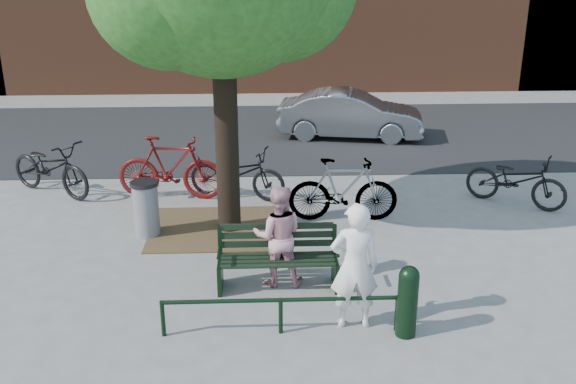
{
  "coord_description": "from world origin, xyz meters",
  "views": [
    {
      "loc": [
        -0.22,
        -8.34,
        4.6
      ],
      "look_at": [
        0.19,
        1.0,
        1.12
      ],
      "focal_mm": 40.0,
      "sensor_mm": 36.0,
      "label": 1
    }
  ],
  "objects_px": {
    "park_bench": "(278,256)",
    "person_right": "(278,236)",
    "person_left": "(354,266)",
    "litter_bin": "(146,208)",
    "parked_car": "(351,115)",
    "bollard": "(408,299)",
    "bicycle_c": "(237,173)"
  },
  "relations": [
    {
      "from": "parked_car",
      "to": "litter_bin",
      "type": "bearing_deg",
      "value": 154.93
    },
    {
      "from": "park_bench",
      "to": "parked_car",
      "type": "bearing_deg",
      "value": 75.03
    },
    {
      "from": "person_left",
      "to": "bollard",
      "type": "xyz_separation_m",
      "value": [
        0.65,
        -0.26,
        -0.34
      ]
    },
    {
      "from": "parked_car",
      "to": "park_bench",
      "type": "bearing_deg",
      "value": 175.4
    },
    {
      "from": "person_right",
      "to": "person_left",
      "type": "bearing_deg",
      "value": 130.59
    },
    {
      "from": "person_right",
      "to": "litter_bin",
      "type": "relative_size",
      "value": 1.56
    },
    {
      "from": "park_bench",
      "to": "litter_bin",
      "type": "height_order",
      "value": "litter_bin"
    },
    {
      "from": "park_bench",
      "to": "parked_car",
      "type": "relative_size",
      "value": 0.46
    },
    {
      "from": "litter_bin",
      "to": "parked_car",
      "type": "xyz_separation_m",
      "value": [
        4.37,
        6.14,
        0.13
      ]
    },
    {
      "from": "litter_bin",
      "to": "park_bench",
      "type": "bearing_deg",
      "value": -40.93
    },
    {
      "from": "park_bench",
      "to": "person_left",
      "type": "relative_size",
      "value": 1.01
    },
    {
      "from": "person_left",
      "to": "litter_bin",
      "type": "distance_m",
      "value": 4.41
    },
    {
      "from": "park_bench",
      "to": "parked_car",
      "type": "xyz_separation_m",
      "value": [
        2.16,
        8.06,
        0.14
      ]
    },
    {
      "from": "person_left",
      "to": "litter_bin",
      "type": "relative_size",
      "value": 1.76
    },
    {
      "from": "park_bench",
      "to": "person_left",
      "type": "distance_m",
      "value": 1.52
    },
    {
      "from": "person_left",
      "to": "bollard",
      "type": "height_order",
      "value": "person_left"
    },
    {
      "from": "person_left",
      "to": "person_right",
      "type": "xyz_separation_m",
      "value": [
        -0.94,
        1.2,
        -0.1
      ]
    },
    {
      "from": "park_bench",
      "to": "person_right",
      "type": "bearing_deg",
      "value": 81.71
    },
    {
      "from": "park_bench",
      "to": "person_left",
      "type": "bearing_deg",
      "value": -49.92
    },
    {
      "from": "park_bench",
      "to": "person_right",
      "type": "xyz_separation_m",
      "value": [
        0.01,
        0.07,
        0.29
      ]
    },
    {
      "from": "person_left",
      "to": "bicycle_c",
      "type": "height_order",
      "value": "person_left"
    },
    {
      "from": "litter_bin",
      "to": "person_left",
      "type": "bearing_deg",
      "value": -43.94
    },
    {
      "from": "person_right",
      "to": "bicycle_c",
      "type": "distance_m",
      "value": 3.66
    },
    {
      "from": "bicycle_c",
      "to": "parked_car",
      "type": "bearing_deg",
      "value": -14.47
    },
    {
      "from": "parked_car",
      "to": "bicycle_c",
      "type": "bearing_deg",
      "value": 157.46
    },
    {
      "from": "person_right",
      "to": "bicycle_c",
      "type": "bearing_deg",
      "value": -76.24
    },
    {
      "from": "bollard",
      "to": "litter_bin",
      "type": "bearing_deg",
      "value": 139.06
    },
    {
      "from": "person_left",
      "to": "litter_bin",
      "type": "height_order",
      "value": "person_left"
    },
    {
      "from": "litter_bin",
      "to": "parked_car",
      "type": "height_order",
      "value": "parked_car"
    },
    {
      "from": "bollard",
      "to": "parked_car",
      "type": "height_order",
      "value": "parked_car"
    },
    {
      "from": "person_right",
      "to": "bicycle_c",
      "type": "relative_size",
      "value": 0.77
    },
    {
      "from": "bollard",
      "to": "litter_bin",
      "type": "height_order",
      "value": "litter_bin"
    }
  ]
}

